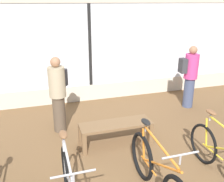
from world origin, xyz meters
name	(u,v)px	position (x,y,z in m)	size (l,w,h in m)	color
ground_plane	(140,178)	(0.00, 0.00, 0.00)	(24.00, 24.00, 0.00)	brown
shop_back_wall	(90,42)	(0.00, 3.51, 1.64)	(12.00, 0.08, 3.20)	beige
bicycle_center	(157,175)	(0.04, -0.47, 0.40)	(0.46, 1.81, 1.05)	black
display_bench	(116,127)	(-0.05, 1.09, 0.36)	(1.40, 0.44, 0.44)	brown
customer_near_rack	(190,75)	(2.31, 2.28, 0.86)	(0.50, 0.37, 1.61)	#424C6B
customer_by_window	(58,92)	(-1.02, 1.96, 0.87)	(0.48, 0.56, 1.61)	brown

